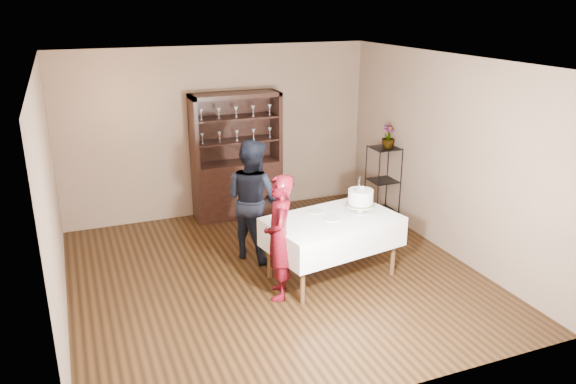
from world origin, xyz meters
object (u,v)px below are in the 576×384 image
(woman, at_px, (279,237))
(man, at_px, (252,199))
(china_hutch, at_px, (237,176))
(cake, at_px, (361,199))
(plant_etagere, at_px, (383,181))
(potted_plant, at_px, (388,137))
(cake_table, at_px, (332,232))

(woman, distance_m, man, 1.16)
(china_hutch, distance_m, cake, 2.67)
(man, relative_size, cake, 3.41)
(china_hutch, xyz_separation_m, woman, (-0.32, -2.75, 0.09))
(man, height_order, cake, man)
(woman, bearing_deg, cake, 120.98)
(china_hutch, distance_m, plant_etagere, 2.33)
(plant_etagere, relative_size, potted_plant, 3.31)
(cake_table, bearing_deg, woman, -164.76)
(cake_table, height_order, man, man)
(china_hutch, bearing_deg, plant_etagere, -26.83)
(man, relative_size, potted_plant, 4.57)
(china_hutch, height_order, potted_plant, china_hutch)
(plant_etagere, xyz_separation_m, cake_table, (-1.61, -1.48, -0.04))
(man, bearing_deg, cake_table, -174.10)
(cake_table, distance_m, potted_plant, 2.30)
(cake_table, xyz_separation_m, man, (-0.73, 0.95, 0.22))
(china_hutch, relative_size, cake_table, 1.15)
(potted_plant, bearing_deg, cake, -131.35)
(cake, bearing_deg, china_hutch, 108.95)
(china_hutch, xyz_separation_m, cake_table, (0.47, -2.53, -0.05))
(china_hutch, height_order, man, china_hutch)
(plant_etagere, distance_m, potted_plant, 0.72)
(china_hutch, xyz_separation_m, plant_etagere, (2.08, -1.05, -0.01))
(china_hutch, height_order, plant_etagere, china_hutch)
(man, bearing_deg, woman, 145.49)
(man, bearing_deg, cake, -161.18)
(woman, height_order, potted_plant, potted_plant)
(man, xyz_separation_m, cake, (1.13, -0.92, 0.17))
(cake_table, distance_m, cake, 0.55)
(cake_table, relative_size, cake, 3.59)
(woman, bearing_deg, plant_etagere, 144.90)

